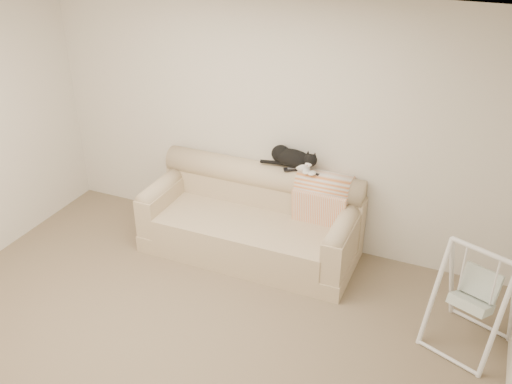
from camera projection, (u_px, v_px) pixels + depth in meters
ground_plane at (182, 350)px, 4.75m from camera, size 5.00×5.00×0.00m
room_shell at (168, 189)px, 4.03m from camera, size 5.04×4.04×2.60m
sofa at (252, 220)px, 5.91m from camera, size 2.20×0.93×0.90m
remote_a at (293, 169)px, 5.70m from camera, size 0.18×0.13×0.03m
remote_b at (312, 173)px, 5.64m from camera, size 0.18×0.10×0.02m
tuxedo_cat at (293, 158)px, 5.69m from camera, size 0.62×0.30×0.24m
throw_blanket at (324, 191)px, 5.68m from camera, size 0.55×0.38×0.58m
baby_swing at (474, 297)px, 4.62m from camera, size 0.76×0.78×0.95m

